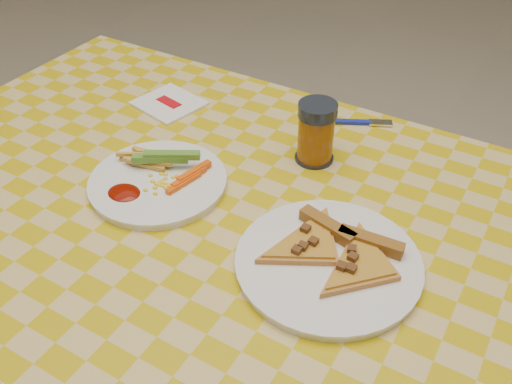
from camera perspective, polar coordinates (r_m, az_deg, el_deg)
table at (r=0.93m, az=-3.77°, el=-6.69°), size 1.28×0.88×0.76m
plate_left at (r=0.96m, az=-9.76°, el=0.88°), size 0.27×0.27×0.01m
plate_right at (r=0.81m, az=7.22°, el=-7.17°), size 0.26×0.26×0.01m
fries_veggies at (r=0.96m, az=-9.73°, el=2.28°), size 0.17×0.16×0.04m
pizza_slices at (r=0.81m, az=7.91°, el=-5.92°), size 0.22×0.20×0.02m
drink_glass at (r=0.98m, az=6.02°, el=5.89°), size 0.07×0.07×0.11m
napkin at (r=1.18m, az=-8.69°, el=8.75°), size 0.14×0.14×0.01m
fork at (r=1.12m, az=10.00°, el=6.91°), size 0.13×0.08×0.01m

